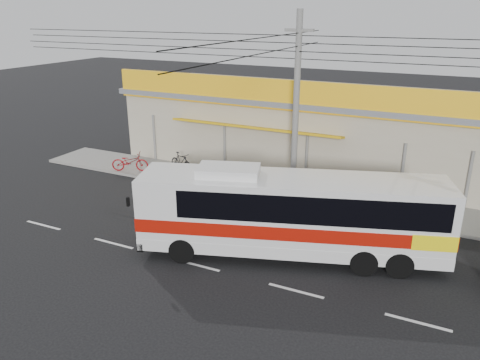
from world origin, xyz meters
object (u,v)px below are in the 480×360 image
Objects in this scene: coach_bus at (296,211)px; motorbike_dark at (181,162)px; utility_pole at (299,46)px; motorbike_red at (130,162)px.

coach_bus is 11.42m from motorbike_dark.
motorbike_dark is (-9.34, 6.45, -1.22)m from coach_bus.
utility_pole is (7.32, -1.04, 6.88)m from motorbike_dark.
motorbike_red is 12.17m from utility_pole.
motorbike_red reaches higher than motorbike_dark.
utility_pole is at bearing -113.15° from motorbike_red.
coach_bus is at bearing -137.81° from motorbike_red.
motorbike_red is at bearing -178.34° from utility_pole.
motorbike_dark is at bearing 171.95° from utility_pole.
utility_pole is at bearing 92.51° from coach_bus.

